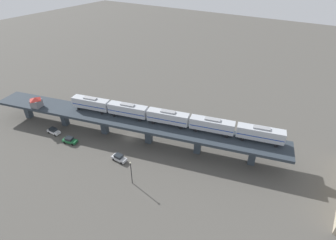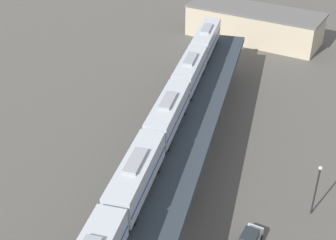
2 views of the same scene
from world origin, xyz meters
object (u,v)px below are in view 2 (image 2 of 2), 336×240
at_px(subway_train, 168,113).
at_px(street_lamp, 317,186).
at_px(street_car_silver, 249,240).
at_px(warehouse_building, 254,24).

bearing_deg(subway_train, street_lamp, 3.50).
distance_m(subway_train, street_lamp, 19.38).
distance_m(subway_train, street_car_silver, 17.73).
distance_m(street_car_silver, warehouse_building, 60.84).
distance_m(street_car_silver, street_lamp, 10.16).
bearing_deg(warehouse_building, subway_train, -83.31).
xyz_separation_m(subway_train, warehouse_building, (-5.89, 50.24, -5.86)).
bearing_deg(warehouse_building, street_car_silver, -71.03).
relative_size(subway_train, street_lamp, 8.84).
bearing_deg(street_car_silver, street_lamp, 60.39).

